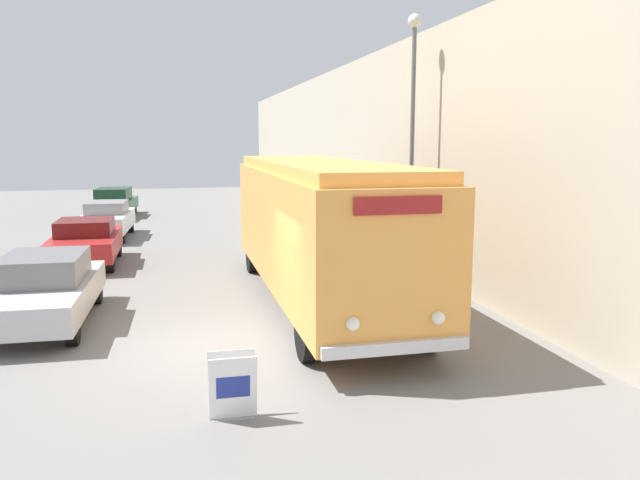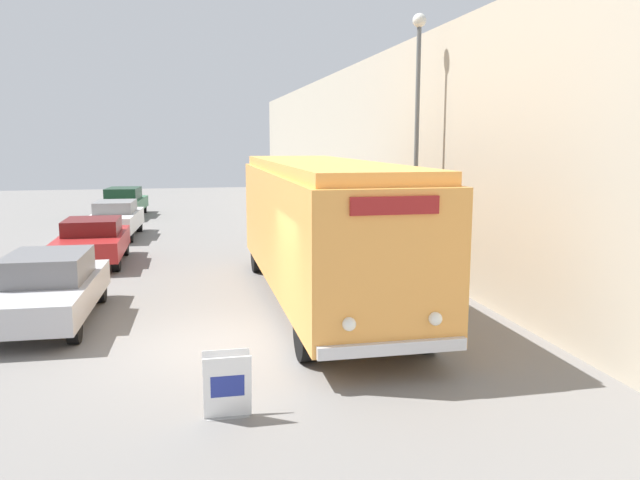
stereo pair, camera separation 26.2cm
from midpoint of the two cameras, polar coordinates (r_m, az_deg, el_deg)
name	(u,v)px [view 2 (the right image)]	position (r m, az deg, el deg)	size (l,w,h in m)	color
ground_plane	(217,347)	(12.07, -8.78, -9.61)	(80.00, 80.00, 0.00)	slate
building_wall_right	(384,152)	(22.54, 6.17, 8.02)	(0.30, 60.00, 6.87)	#B2A893
vintage_bus	(322,224)	(14.67, 0.68, 1.49)	(2.57, 10.63, 3.37)	black
sign_board	(227,386)	(9.03, -7.64, -13.12)	(0.67, 0.35, 0.93)	gray
streetlamp	(417,114)	(17.15, 9.32, 11.33)	(0.36, 0.36, 7.11)	#595E60
parked_car_near	(48,288)	(14.42, -23.12, -4.04)	(2.00, 4.55, 1.48)	black
parked_car_mid	(93,241)	(20.68, -19.73, -0.05)	(1.91, 4.02, 1.42)	black
parked_car_far	(116,219)	(26.10, -17.92, 1.88)	(1.93, 4.30, 1.44)	black
parked_car_distant	(123,202)	(33.09, -17.32, 3.33)	(2.19, 4.74, 1.45)	black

